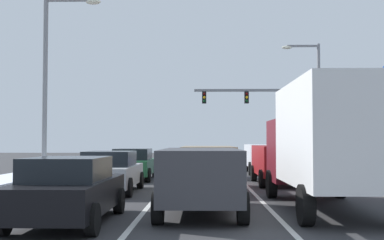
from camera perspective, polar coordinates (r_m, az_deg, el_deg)
ground_plane at (r=19.01m, az=1.67°, el=-8.12°), size 120.00×120.00×0.00m
lane_stripe_between_right_lane_and_center_lane at (r=22.49m, az=5.97°, el=-7.21°), size 0.14×37.68×0.01m
lane_stripe_between_center_lane_and_left_lane at (r=22.47m, az=-2.78°, el=-7.23°), size 0.14×37.68×0.01m
snow_bank_right_shoulder at (r=23.51m, az=19.03°, el=-6.31°), size 1.62×37.68×0.48m
snow_bank_left_shoulder at (r=23.42m, az=-15.90°, el=-6.24°), size 1.82×37.68×0.59m
box_truck_right_lane_nearest at (r=13.85m, az=15.46°, el=-2.26°), size 2.53×7.20×3.36m
suv_red_right_lane_second at (r=21.76m, az=10.11°, el=-4.68°), size 2.16×4.90×1.67m
suv_white_right_lane_third at (r=28.96m, az=8.40°, el=-4.13°), size 2.16×4.90×1.67m
suv_charcoal_center_lane_nearest at (r=12.83m, az=1.00°, el=-6.30°), size 2.16×4.90×1.67m
suv_tan_center_lane_second at (r=18.99m, az=1.87°, el=-5.05°), size 2.16×4.90×1.67m
sedan_navy_center_lane_third at (r=25.93m, az=1.70°, el=-4.91°), size 2.00×4.50×1.51m
sedan_black_left_lane_nearest at (r=11.69m, az=-14.09°, el=-7.84°), size 2.00×4.50×1.51m
sedan_silver_left_lane_second at (r=18.27m, az=-9.41°, el=-5.91°), size 2.00×4.50×1.51m
sedan_green_left_lane_third at (r=24.16m, az=-6.80°, el=-5.07°), size 2.00×4.50×1.51m
traffic_light_gantry at (r=39.79m, az=7.58°, el=1.35°), size 7.54×0.47×6.20m
street_lamp_right_mid at (r=35.35m, az=13.92°, el=2.94°), size 2.66×0.36×8.67m
street_lamp_left_mid at (r=23.70m, az=-15.82°, el=5.46°), size 2.66×0.36×8.57m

